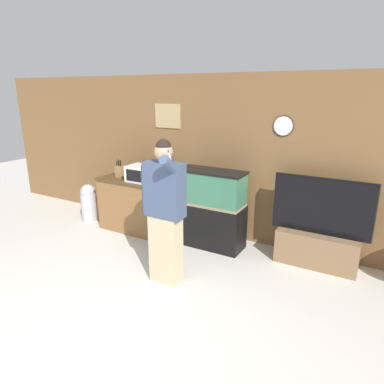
{
  "coord_description": "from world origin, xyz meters",
  "views": [
    {
      "loc": [
        2.26,
        -1.85,
        2.34
      ],
      "look_at": [
        0.1,
        1.92,
        1.05
      ],
      "focal_mm": 32.0,
      "sensor_mm": 36.0,
      "label": 1
    }
  ],
  "objects_px": {
    "tv_on_stand": "(318,240)",
    "trash_bin": "(89,202)",
    "microwave": "(142,174)",
    "counter_island": "(137,205)",
    "aquarium_on_stand": "(211,209)",
    "knife_block": "(119,171)",
    "person_standing": "(164,211)"
  },
  "relations": [
    {
      "from": "microwave",
      "to": "tv_on_stand",
      "type": "bearing_deg",
      "value": 6.28
    },
    {
      "from": "knife_block",
      "to": "trash_bin",
      "type": "height_order",
      "value": "knife_block"
    },
    {
      "from": "counter_island",
      "to": "tv_on_stand",
      "type": "bearing_deg",
      "value": 5.28
    },
    {
      "from": "counter_island",
      "to": "tv_on_stand",
      "type": "distance_m",
      "value": 2.94
    },
    {
      "from": "knife_block",
      "to": "tv_on_stand",
      "type": "bearing_deg",
      "value": 4.97
    },
    {
      "from": "microwave",
      "to": "tv_on_stand",
      "type": "relative_size",
      "value": 0.36
    },
    {
      "from": "tv_on_stand",
      "to": "trash_bin",
      "type": "bearing_deg",
      "value": -175.22
    },
    {
      "from": "microwave",
      "to": "knife_block",
      "type": "relative_size",
      "value": 1.57
    },
    {
      "from": "aquarium_on_stand",
      "to": "tv_on_stand",
      "type": "distance_m",
      "value": 1.59
    },
    {
      "from": "aquarium_on_stand",
      "to": "person_standing",
      "type": "relative_size",
      "value": 0.67
    },
    {
      "from": "microwave",
      "to": "knife_block",
      "type": "height_order",
      "value": "knife_block"
    },
    {
      "from": "counter_island",
      "to": "tv_on_stand",
      "type": "height_order",
      "value": "tv_on_stand"
    },
    {
      "from": "counter_island",
      "to": "microwave",
      "type": "height_order",
      "value": "microwave"
    },
    {
      "from": "knife_block",
      "to": "counter_island",
      "type": "bearing_deg",
      "value": 2.32
    },
    {
      "from": "aquarium_on_stand",
      "to": "counter_island",
      "type": "bearing_deg",
      "value": -175.87
    },
    {
      "from": "microwave",
      "to": "tv_on_stand",
      "type": "xyz_separation_m",
      "value": [
        2.75,
        0.3,
        -0.67
      ]
    },
    {
      "from": "knife_block",
      "to": "trash_bin",
      "type": "bearing_deg",
      "value": -176.05
    },
    {
      "from": "counter_island",
      "to": "trash_bin",
      "type": "height_order",
      "value": "counter_island"
    },
    {
      "from": "counter_island",
      "to": "microwave",
      "type": "xyz_separation_m",
      "value": [
        0.17,
        -0.03,
        0.59
      ]
    },
    {
      "from": "counter_island",
      "to": "trash_bin",
      "type": "distance_m",
      "value": 1.09
    },
    {
      "from": "person_standing",
      "to": "trash_bin",
      "type": "height_order",
      "value": "person_standing"
    },
    {
      "from": "aquarium_on_stand",
      "to": "person_standing",
      "type": "height_order",
      "value": "person_standing"
    },
    {
      "from": "person_standing",
      "to": "trash_bin",
      "type": "bearing_deg",
      "value": 156.51
    },
    {
      "from": "person_standing",
      "to": "knife_block",
      "type": "bearing_deg",
      "value": 146.69
    },
    {
      "from": "person_standing",
      "to": "microwave",
      "type": "bearing_deg",
      "value": 137.02
    },
    {
      "from": "trash_bin",
      "to": "person_standing",
      "type": "bearing_deg",
      "value": -23.49
    },
    {
      "from": "aquarium_on_stand",
      "to": "knife_block",
      "type": "bearing_deg",
      "value": -176.24
    },
    {
      "from": "tv_on_stand",
      "to": "microwave",
      "type": "bearing_deg",
      "value": -173.72
    },
    {
      "from": "tv_on_stand",
      "to": "trash_bin",
      "type": "distance_m",
      "value": 4.02
    },
    {
      "from": "knife_block",
      "to": "person_standing",
      "type": "relative_size",
      "value": 0.17
    },
    {
      "from": "microwave",
      "to": "trash_bin",
      "type": "relative_size",
      "value": 0.68
    },
    {
      "from": "tv_on_stand",
      "to": "trash_bin",
      "type": "height_order",
      "value": "tv_on_stand"
    }
  ]
}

